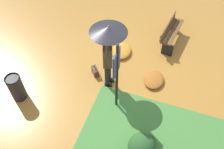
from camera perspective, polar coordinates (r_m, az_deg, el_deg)
The scene contains 9 objects.
ground_plane at distance 7.56m, azimuth 0.01°, elevation -1.12°, with size 18.00×18.00×0.00m, color #B27A33.
person_with_umbrella at distance 6.38m, azimuth -0.90°, elevation 7.22°, with size 0.96×0.96×2.04m.
info_sign_post at distance 5.88m, azimuth 1.04°, elevation 0.83°, with size 0.44×0.07×2.30m.
handbag at distance 7.62m, azimuth -3.83°, elevation 0.77°, with size 0.32×0.30×0.37m.
park_bench at distance 8.63m, azimuth 13.07°, elevation 9.25°, with size 1.40×0.57×0.75m.
trash_bin at distance 7.33m, azimuth -20.71°, elevation -2.76°, with size 0.42×0.42×0.83m.
shrub_cluster at distance 6.23m, azimuth 6.93°, elevation -15.58°, with size 0.71×0.65×0.58m.
leaf_pile_near_person at distance 8.24m, azimuth 2.17°, elevation 5.31°, with size 0.76×0.61×0.17m.
leaf_pile_by_bench at distance 7.56m, azimuth 9.40°, elevation -1.13°, with size 0.72×0.57×0.16m.
Camera 1 is at (-4.43, -1.54, 5.93)m, focal length 40.68 mm.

